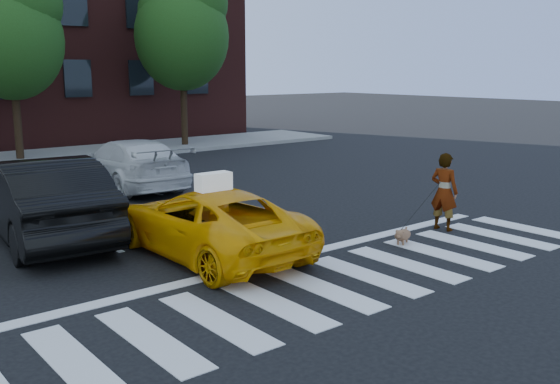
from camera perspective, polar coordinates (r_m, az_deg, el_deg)
name	(u,v)px	position (r m, az deg, el deg)	size (l,w,h in m)	color
ground	(323,289)	(9.95, 3.96, -8.82)	(120.00, 120.00, 0.00)	black
crosswalk	(323,288)	(9.95, 3.96, -8.79)	(13.00, 2.40, 0.01)	silver
stop_line	(262,264)	(11.11, -1.70, -6.61)	(12.00, 0.30, 0.01)	silver
sidewalk_far	(3,160)	(25.37, -24.03, 2.68)	(30.00, 4.00, 0.15)	slate
tree_mid	(11,27)	(24.85, -23.39, 13.64)	(3.69, 3.69, 7.10)	black
tree_right	(182,24)	(27.66, -8.92, 14.91)	(4.00, 4.00, 7.70)	black
taxi	(209,222)	(11.61, -6.55, -2.72)	(2.07, 4.50, 1.25)	#F1A105
black_sedan	(43,199)	(13.35, -20.87, -0.61)	(1.78, 5.11, 1.68)	black
white_suv	(129,164)	(18.52, -13.65, 2.52)	(2.00, 4.91, 1.43)	silver
woman	(444,192)	(13.73, 14.78, 0.03)	(0.61, 0.40, 1.67)	#999999
dog	(402,235)	(12.51, 11.10, -3.88)	(0.56, 0.38, 0.33)	#9C6E4F
taxi_sign	(214,182)	(11.28, -6.09, 0.95)	(0.65, 0.28, 0.32)	white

